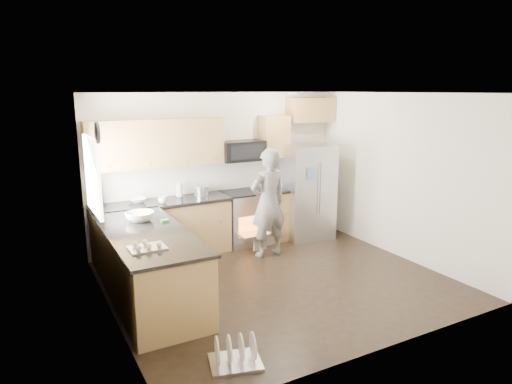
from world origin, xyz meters
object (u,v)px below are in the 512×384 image
refrigerator (308,192)px  person (268,203)px  stove_range (245,206)px  dish_rack (235,356)px

refrigerator → person: bearing=-149.2°
stove_range → dish_rack: stove_range is taller
refrigerator → stove_range: bearing=175.3°
refrigerator → dish_rack: 4.21m
person → dish_rack: (-1.79, -2.47, -0.80)m
stove_range → refrigerator: stove_range is taller
stove_range → person: size_ratio=1.02×
stove_range → dish_rack: (-1.75, -3.20, -0.59)m
stove_range → refrigerator: (1.15, -0.24, 0.17)m
stove_range → refrigerator: size_ratio=1.06×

